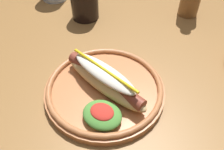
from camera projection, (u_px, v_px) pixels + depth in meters
dining_table at (103, 85)px, 0.65m from camera, size 1.42×1.01×0.74m
hot_dog_plate at (105, 88)px, 0.50m from camera, size 0.26×0.26×0.08m
soda_cup at (84, 0)px, 0.70m from camera, size 0.08×0.08×0.12m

